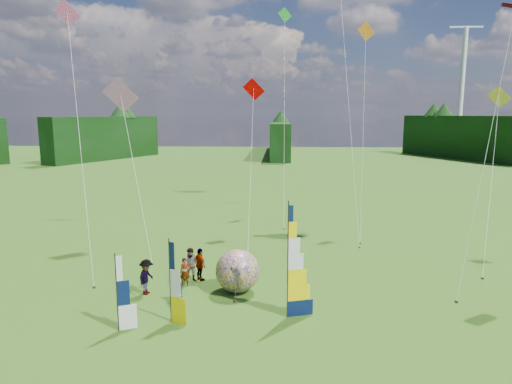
# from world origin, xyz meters

# --- Properties ---
(ground) EXTENTS (220.00, 220.00, 0.00)m
(ground) POSITION_xyz_m (0.00, 0.00, 0.00)
(ground) COLOR #456812
(ground) RESTS_ON ground
(treeline_ring) EXTENTS (210.00, 210.00, 8.00)m
(treeline_ring) POSITION_xyz_m (0.00, 0.00, 4.00)
(treeline_ring) COLOR #143A15
(treeline_ring) RESTS_ON ground
(turbine_right) EXTENTS (8.00, 1.20, 30.00)m
(turbine_right) POSITION_xyz_m (45.00, 102.00, 15.00)
(turbine_right) COLOR silver
(turbine_right) RESTS_ON ground
(feather_banner_main) EXTENTS (1.37, 0.50, 5.19)m
(feather_banner_main) POSITION_xyz_m (0.51, 2.44, 2.60)
(feather_banner_main) COLOR #09173F
(feather_banner_main) RESTS_ON ground
(side_banner_left) EXTENTS (0.98, 0.50, 3.69)m
(side_banner_left) POSITION_xyz_m (-4.65, 1.68, 1.85)
(side_banner_left) COLOR #FFDF00
(side_banner_left) RESTS_ON ground
(side_banner_far) EXTENTS (0.94, 0.48, 3.32)m
(side_banner_far) POSITION_xyz_m (-6.68, 0.71, 1.66)
(side_banner_far) COLOR white
(side_banner_far) RESTS_ON ground
(bol_inflatable) EXTENTS (2.75, 2.75, 2.25)m
(bol_inflatable) POSITION_xyz_m (-2.04, 5.31, 1.12)
(bol_inflatable) COLOR #090F93
(bol_inflatable) RESTS_ON ground
(spectator_a) EXTENTS (0.64, 0.51, 1.54)m
(spectator_a) POSITION_xyz_m (-4.92, 5.96, 0.77)
(spectator_a) COLOR #66594C
(spectator_a) RESTS_ON ground
(spectator_b) EXTENTS (0.93, 0.49, 1.89)m
(spectator_b) POSITION_xyz_m (-4.71, 6.67, 0.94)
(spectator_b) COLOR #66594C
(spectator_b) RESTS_ON ground
(spectator_c) EXTENTS (0.67, 1.25, 1.83)m
(spectator_c) POSITION_xyz_m (-6.65, 4.75, 0.92)
(spectator_c) COLOR #66594C
(spectator_c) RESTS_ON ground
(spectator_d) EXTENTS (1.03, 1.11, 1.84)m
(spectator_d) POSITION_xyz_m (-4.25, 6.80, 0.92)
(spectator_d) COLOR #66594C
(spectator_d) RESTS_ON ground
(camp_chair) EXTENTS (0.69, 0.69, 0.98)m
(camp_chair) POSITION_xyz_m (-4.84, 3.67, 0.49)
(camp_chair) COLOR #06204E
(camp_chair) RESTS_ON ground
(kite_whale) EXTENTS (6.64, 15.51, 22.25)m
(kite_whale) POSITION_xyz_m (5.33, 19.38, 11.13)
(kite_whale) COLOR black
(kite_whale) RESTS_ON ground
(kite_rainbow_delta) EXTENTS (9.81, 11.58, 12.48)m
(kite_rainbow_delta) POSITION_xyz_m (-9.42, 12.22, 6.24)
(kite_rainbow_delta) COLOR red
(kite_rainbow_delta) RESTS_ON ground
(kite_parafoil) EXTENTS (9.28, 9.72, 16.24)m
(kite_parafoil) POSITION_xyz_m (10.66, 6.78, 8.12)
(kite_parafoil) COLOR #BA000A
(kite_parafoil) RESTS_ON ground
(small_kite_red) EXTENTS (3.01, 10.75, 12.43)m
(small_kite_red) POSITION_xyz_m (-1.98, 15.23, 6.22)
(small_kite_red) COLOR #E50000
(small_kite_red) RESTS_ON ground
(small_kite_orange) EXTENTS (5.79, 9.84, 16.84)m
(small_kite_orange) POSITION_xyz_m (6.35, 18.01, 8.42)
(small_kite_orange) COLOR orange
(small_kite_orange) RESTS_ON ground
(small_kite_yellow) EXTENTS (9.55, 11.61, 11.48)m
(small_kite_yellow) POSITION_xyz_m (13.23, 11.67, 5.74)
(small_kite_yellow) COLOR yellow
(small_kite_yellow) RESTS_ON ground
(small_kite_pink) EXTENTS (7.43, 9.30, 16.37)m
(small_kite_pink) POSITION_xyz_m (-11.21, 8.18, 8.18)
(small_kite_pink) COLOR #C74C8A
(small_kite_pink) RESTS_ON ground
(small_kite_green) EXTENTS (5.46, 12.89, 19.60)m
(small_kite_green) POSITION_xyz_m (0.41, 23.67, 9.80)
(small_kite_green) COLOR green
(small_kite_green) RESTS_ON ground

